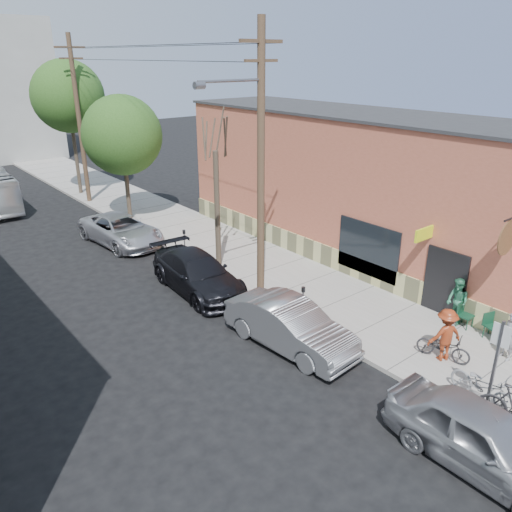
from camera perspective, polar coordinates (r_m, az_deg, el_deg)
ground at (r=15.68m, az=4.20°, el=-12.76°), size 120.00×120.00×0.00m
sidewalk at (r=25.76m, az=-5.67°, el=1.78°), size 4.50×58.00×0.15m
cafe_building at (r=23.61m, az=12.15°, el=7.72°), size 6.60×20.20×6.61m
sign_post at (r=14.08m, az=25.73°, el=-10.70°), size 0.07×0.45×2.80m
parking_meter_near at (r=17.71m, az=5.40°, el=-4.75°), size 0.14×0.14×1.24m
parking_meter_far at (r=23.51m, az=-8.19°, el=2.02°), size 0.14×0.14×1.24m
utility_pole_near at (r=18.18m, az=0.42°, el=10.84°), size 3.57×0.28×10.00m
utility_pole_far at (r=33.36m, az=-19.59°, el=14.62°), size 1.80×0.28×10.00m
tree_bare at (r=21.68m, az=-4.45°, el=5.24°), size 0.24×0.24×5.10m
tree_leafy_mid at (r=28.80m, az=-15.04°, el=13.17°), size 4.32×4.32×6.89m
tree_leafy_far at (r=35.59m, az=-20.68°, el=16.69°), size 4.59×4.59×8.62m
patio_chair_a at (r=18.40m, az=25.46°, el=-7.28°), size 0.64×0.64×0.88m
patio_chair_b at (r=18.75m, az=22.84°, el=-6.28°), size 0.52×0.52×0.88m
patron_grey at (r=17.29m, az=26.98°, el=-8.16°), size 0.57×0.67×1.57m
patron_green at (r=18.73m, az=22.01°, el=-4.83°), size 0.91×1.00×1.67m
cyclist at (r=16.43m, az=20.83°, el=-8.42°), size 1.27×1.04×1.71m
cyclist_bike at (r=16.64m, az=20.63°, el=-9.69°), size 1.01×1.72×0.86m
parked_bike_b at (r=15.17m, az=24.55°, el=-13.35°), size 0.74×1.92×1.00m
car_0 at (r=13.20m, az=24.50°, el=-18.44°), size 1.86×4.61×1.57m
car_1 at (r=16.35m, az=3.90°, el=-7.94°), size 2.03×4.86×1.56m
car_2 at (r=20.24m, az=-6.69°, el=-1.97°), size 2.46×5.33×1.51m
car_3 at (r=26.11m, az=-15.15°, el=2.91°), size 2.88×5.43×1.46m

